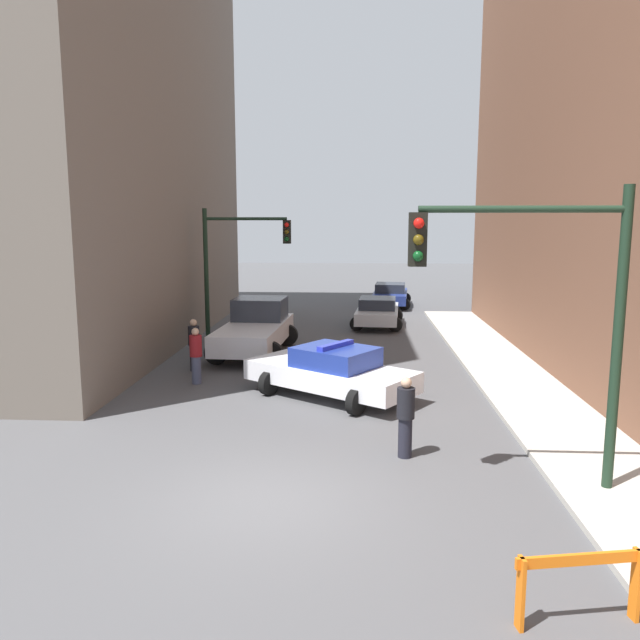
{
  "coord_description": "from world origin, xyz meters",
  "views": [
    {
      "loc": [
        1.47,
        -9.96,
        4.74
      ],
      "look_at": [
        0.42,
        8.22,
        1.82
      ],
      "focal_mm": 35.0,
      "sensor_mm": 36.0,
      "label": 1
    }
  ],
  "objects_px": {
    "pedestrian_crossing": "(196,355)",
    "traffic_light_near": "(550,293)",
    "white_truck": "(256,328)",
    "parked_car_mid": "(390,295)",
    "pedestrian_sidewalk": "(406,416)",
    "parked_car_near": "(377,311)",
    "traffic_light_far": "(234,255)",
    "pedestrian_corner": "(194,344)",
    "police_car": "(331,371)",
    "barrier_mid": "(580,576)"
  },
  "relations": [
    {
      "from": "pedestrian_crossing",
      "to": "pedestrian_sidewalk",
      "type": "relative_size",
      "value": 1.0
    },
    {
      "from": "pedestrian_corner",
      "to": "traffic_light_far",
      "type": "bearing_deg",
      "value": 64.13
    },
    {
      "from": "police_car",
      "to": "pedestrian_corner",
      "type": "bearing_deg",
      "value": 92.68
    },
    {
      "from": "pedestrian_sidewalk",
      "to": "parked_car_near",
      "type": "bearing_deg",
      "value": 25.31
    },
    {
      "from": "traffic_light_near",
      "to": "white_truck",
      "type": "distance_m",
      "value": 13.5
    },
    {
      "from": "traffic_light_far",
      "to": "police_car",
      "type": "distance_m",
      "value": 9.25
    },
    {
      "from": "parked_car_near",
      "to": "parked_car_mid",
      "type": "xyz_separation_m",
      "value": [
        0.92,
        6.56,
        0.0
      ]
    },
    {
      "from": "pedestrian_crossing",
      "to": "police_car",
      "type": "bearing_deg",
      "value": -115.44
    },
    {
      "from": "traffic_light_near",
      "to": "pedestrian_crossing",
      "type": "xyz_separation_m",
      "value": [
        -7.9,
        6.94,
        -2.67
      ]
    },
    {
      "from": "police_car",
      "to": "pedestrian_sidewalk",
      "type": "xyz_separation_m",
      "value": [
        1.66,
        -4.2,
        0.14
      ]
    },
    {
      "from": "traffic_light_far",
      "to": "traffic_light_near",
      "type": "bearing_deg",
      "value": -59.33
    },
    {
      "from": "police_car",
      "to": "traffic_light_far",
      "type": "bearing_deg",
      "value": 62.69
    },
    {
      "from": "pedestrian_crossing",
      "to": "barrier_mid",
      "type": "distance_m",
      "value": 12.9
    },
    {
      "from": "white_truck",
      "to": "parked_car_mid",
      "type": "height_order",
      "value": "white_truck"
    },
    {
      "from": "white_truck",
      "to": "pedestrian_sidewalk",
      "type": "relative_size",
      "value": 3.31
    },
    {
      "from": "pedestrian_crossing",
      "to": "pedestrian_sidewalk",
      "type": "distance_m",
      "value": 7.84
    },
    {
      "from": "parked_car_near",
      "to": "pedestrian_sidewalk",
      "type": "height_order",
      "value": "pedestrian_sidewalk"
    },
    {
      "from": "traffic_light_near",
      "to": "parked_car_mid",
      "type": "relative_size",
      "value": 1.17
    },
    {
      "from": "traffic_light_far",
      "to": "white_truck",
      "type": "distance_m",
      "value": 3.53
    },
    {
      "from": "traffic_light_far",
      "to": "police_car",
      "type": "xyz_separation_m",
      "value": [
        4.14,
        -7.83,
        -2.67
      ]
    },
    {
      "from": "traffic_light_far",
      "to": "pedestrian_corner",
      "type": "xyz_separation_m",
      "value": [
        -0.34,
        -5.02,
        -2.54
      ]
    },
    {
      "from": "parked_car_near",
      "to": "pedestrian_sidewalk",
      "type": "distance_m",
      "value": 15.81
    },
    {
      "from": "parked_car_mid",
      "to": "pedestrian_corner",
      "type": "xyz_separation_m",
      "value": [
        -7.02,
        -15.36,
        0.19
      ]
    },
    {
      "from": "pedestrian_corner",
      "to": "pedestrian_sidewalk",
      "type": "height_order",
      "value": "same"
    },
    {
      "from": "pedestrian_crossing",
      "to": "traffic_light_near",
      "type": "bearing_deg",
      "value": -139.75
    },
    {
      "from": "white_truck",
      "to": "barrier_mid",
      "type": "bearing_deg",
      "value": -64.4
    },
    {
      "from": "pedestrian_sidewalk",
      "to": "barrier_mid",
      "type": "bearing_deg",
      "value": -137.42
    },
    {
      "from": "traffic_light_far",
      "to": "parked_car_near",
      "type": "xyz_separation_m",
      "value": [
        5.76,
        3.78,
        -2.72
      ]
    },
    {
      "from": "white_truck",
      "to": "pedestrian_sidewalk",
      "type": "bearing_deg",
      "value": -61.81
    },
    {
      "from": "parked_car_near",
      "to": "pedestrian_crossing",
      "type": "bearing_deg",
      "value": -113.99
    },
    {
      "from": "traffic_light_far",
      "to": "white_truck",
      "type": "relative_size",
      "value": 0.95
    },
    {
      "from": "parked_car_mid",
      "to": "barrier_mid",
      "type": "distance_m",
      "value": 27.6
    },
    {
      "from": "white_truck",
      "to": "traffic_light_far",
      "type": "bearing_deg",
      "value": 121.28
    },
    {
      "from": "traffic_light_near",
      "to": "pedestrian_sidewalk",
      "type": "height_order",
      "value": "traffic_light_near"
    },
    {
      "from": "parked_car_near",
      "to": "police_car",
      "type": "bearing_deg",
      "value": -93.51
    },
    {
      "from": "traffic_light_near",
      "to": "parked_car_near",
      "type": "height_order",
      "value": "traffic_light_near"
    },
    {
      "from": "traffic_light_near",
      "to": "parked_car_mid",
      "type": "distance_m",
      "value": 24.09
    },
    {
      "from": "parked_car_near",
      "to": "pedestrian_corner",
      "type": "height_order",
      "value": "pedestrian_corner"
    },
    {
      "from": "parked_car_near",
      "to": "pedestrian_corner",
      "type": "distance_m",
      "value": 10.7
    },
    {
      "from": "pedestrian_corner",
      "to": "pedestrian_sidewalk",
      "type": "bearing_deg",
      "value": -70.89
    },
    {
      "from": "white_truck",
      "to": "pedestrian_crossing",
      "type": "xyz_separation_m",
      "value": [
        -1.05,
        -4.39,
        -0.04
      ]
    },
    {
      "from": "traffic_light_near",
      "to": "traffic_light_far",
      "type": "distance_m",
      "value": 15.75
    },
    {
      "from": "white_truck",
      "to": "barrier_mid",
      "type": "distance_m",
      "value": 16.28
    },
    {
      "from": "barrier_mid",
      "to": "pedestrian_crossing",
      "type": "bearing_deg",
      "value": 124.42
    },
    {
      "from": "parked_car_mid",
      "to": "barrier_mid",
      "type": "xyz_separation_m",
      "value": [
        0.74,
        -27.59,
        -0.06
      ]
    },
    {
      "from": "white_truck",
      "to": "pedestrian_sidewalk",
      "type": "height_order",
      "value": "white_truck"
    },
    {
      "from": "pedestrian_crossing",
      "to": "pedestrian_corner",
      "type": "relative_size",
      "value": 1.0
    },
    {
      "from": "parked_car_near",
      "to": "traffic_light_far",
      "type": "bearing_deg",
      "value": -142.28
    },
    {
      "from": "pedestrian_sidewalk",
      "to": "barrier_mid",
      "type": "distance_m",
      "value": 5.47
    },
    {
      "from": "traffic_light_near",
      "to": "pedestrian_sidewalk",
      "type": "relative_size",
      "value": 3.13
    }
  ]
}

